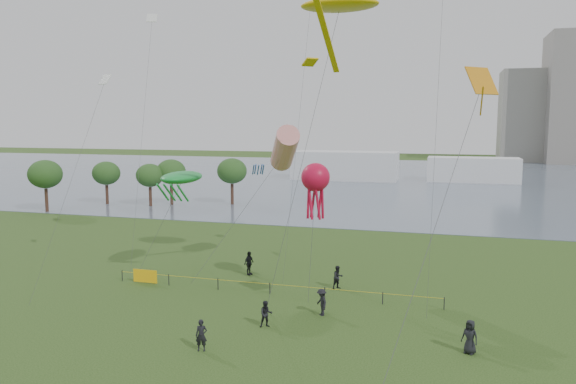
# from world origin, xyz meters

# --- Properties ---
(lake) EXTENTS (400.00, 120.00, 0.08)m
(lake) POSITION_xyz_m (0.00, 100.00, 0.02)
(lake) COLOR slate
(lake) RESTS_ON ground_plane
(building_low) EXTENTS (16.00, 18.00, 28.00)m
(building_low) POSITION_xyz_m (32.00, 168.00, 14.00)
(building_low) COLOR gray
(building_low) RESTS_ON ground_plane
(pavilion_left) EXTENTS (22.00, 8.00, 6.00)m
(pavilion_left) POSITION_xyz_m (-12.00, 95.00, 3.00)
(pavilion_left) COLOR white
(pavilion_left) RESTS_ON ground_plane
(pavilion_right) EXTENTS (18.00, 7.00, 5.00)m
(pavilion_right) POSITION_xyz_m (14.00, 98.00, 2.50)
(pavilion_right) COLOR white
(pavilion_right) RESTS_ON ground_plane
(trees) EXTENTS (26.30, 17.83, 7.10)m
(trees) POSITION_xyz_m (-33.41, 49.16, 4.88)
(trees) COLOR #3C251B
(trees) RESTS_ON ground_plane
(fence) EXTENTS (24.07, 0.07, 1.05)m
(fence) POSITION_xyz_m (-8.78, 14.53, 0.55)
(fence) COLOR black
(fence) RESTS_ON ground_plane
(spectator_a) EXTENTS (0.97, 0.89, 1.61)m
(spectator_a) POSITION_xyz_m (-0.88, 8.32, 0.80)
(spectator_a) COLOR black
(spectator_a) RESTS_ON ground_plane
(spectator_b) EXTENTS (1.18, 1.28, 1.73)m
(spectator_b) POSITION_xyz_m (1.86, 11.25, 0.86)
(spectator_b) COLOR black
(spectator_b) RESTS_ON ground_plane
(spectator_c) EXTENTS (0.77, 1.21, 1.92)m
(spectator_c) POSITION_xyz_m (-5.85, 18.94, 0.96)
(spectator_c) COLOR black
(spectator_c) RESTS_ON ground_plane
(spectator_d) EXTENTS (1.06, 0.92, 1.83)m
(spectator_d) POSITION_xyz_m (10.72, 7.67, 0.91)
(spectator_d) COLOR black
(spectator_d) RESTS_ON ground_plane
(spectator_f) EXTENTS (0.71, 0.56, 1.72)m
(spectator_f) POSITION_xyz_m (-3.11, 4.01, 0.86)
(spectator_f) COLOR black
(spectator_f) RESTS_ON ground_plane
(spectator_g) EXTENTS (1.05, 1.05, 1.72)m
(spectator_g) POSITION_xyz_m (1.75, 17.19, 0.86)
(spectator_g) COLOR black
(spectator_g) RESTS_ON ground_plane
(kite_stingray) EXTENTS (6.43, 10.12, 20.32)m
(kite_stingray) POSITION_xyz_m (1.99, 15.25, 19.84)
(kite_stingray) COLOR #3F3F42
(kite_windsock) EXTENTS (7.87, 7.42, 12.04)m
(kite_windsock) POSITION_xyz_m (-3.23, 20.14, 10.12)
(kite_windsock) COLOR #3F3F42
(kite_creature) EXTENTS (5.04, 4.88, 8.45)m
(kite_creature) POSITION_xyz_m (-10.45, 16.63, 7.96)
(kite_creature) COLOR #3F3F42
(kite_octopus) EXTENTS (1.99, 2.65, 9.42)m
(kite_octopus) POSITION_xyz_m (0.49, 15.14, 8.33)
(kite_octopus) COLOR #3F3F42
(kite_delta) EXTENTS (5.07, 12.31, 14.88)m
(kite_delta) POSITION_xyz_m (10.56, 6.03, 13.57)
(kite_delta) COLOR #3F3F42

